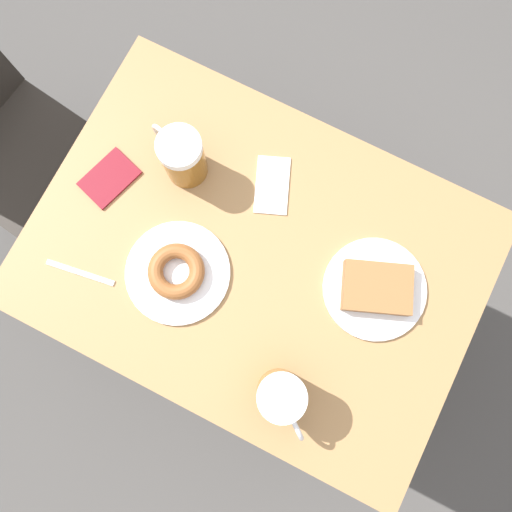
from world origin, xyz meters
TOP-DOWN VIEW (x-y plane):
  - ground_plane at (0.00, 0.00)m, footprint 8.00×8.00m
  - table at (0.00, 0.00)m, footprint 0.72×1.01m
  - plate_with_cake at (0.05, -0.27)m, footprint 0.23×0.23m
  - plate_with_donut at (-0.11, 0.14)m, footprint 0.23×0.23m
  - beer_mug_left at (0.12, 0.24)m, footprint 0.10×0.14m
  - beer_mug_center at (-0.24, -0.18)m, footprint 0.11×0.13m
  - napkin_folded at (0.17, 0.04)m, footprint 0.16×0.12m
  - fork at (-0.21, 0.34)m, footprint 0.04×0.16m
  - passport_near_edge at (0.01, 0.39)m, footprint 0.15×0.12m

SIDE VIEW (x-z plane):
  - ground_plane at x=0.00m, z-range 0.00..0.00m
  - table at x=0.00m, z-range 0.31..1.09m
  - fork at x=-0.21m, z-range 0.77..0.78m
  - napkin_folded at x=0.17m, z-range 0.77..0.78m
  - passport_near_edge at x=0.01m, z-range 0.77..0.78m
  - plate_with_donut at x=-0.11m, z-range 0.77..0.81m
  - plate_with_cake at x=0.05m, z-range 0.77..0.81m
  - beer_mug_left at x=0.12m, z-range 0.77..0.92m
  - beer_mug_center at x=-0.24m, z-range 0.77..0.92m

